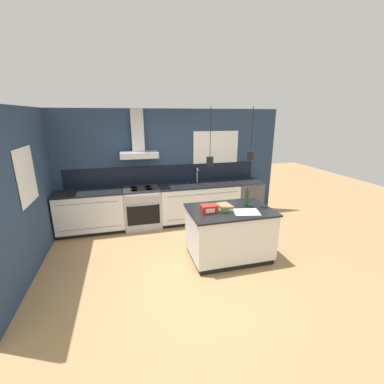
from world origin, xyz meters
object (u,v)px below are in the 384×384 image
(book_stack, at_px, (225,207))
(red_supply_box, at_px, (209,209))
(dishwasher, at_px, (247,199))
(bottle_on_island, at_px, (247,198))
(oven_range, at_px, (142,208))

(book_stack, height_order, red_supply_box, red_supply_box)
(dishwasher, height_order, bottle_on_island, bottle_on_island)
(oven_range, height_order, dishwasher, same)
(bottle_on_island, height_order, red_supply_box, bottle_on_island)
(dishwasher, relative_size, bottle_on_island, 2.63)
(book_stack, bearing_deg, oven_range, 127.38)
(red_supply_box, bearing_deg, dishwasher, 48.14)
(oven_range, distance_m, bottle_on_island, 2.46)
(oven_range, xyz_separation_m, bottle_on_island, (1.72, -1.65, 0.60))
(oven_range, bearing_deg, book_stack, -52.62)
(dishwasher, xyz_separation_m, red_supply_box, (-1.60, -1.78, 0.52))
(bottle_on_island, bearing_deg, red_supply_box, -170.50)
(oven_range, xyz_separation_m, book_stack, (1.29, -1.69, 0.49))
(dishwasher, bearing_deg, red_supply_box, -131.86)
(oven_range, height_order, book_stack, book_stack)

